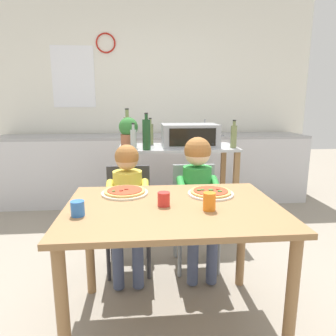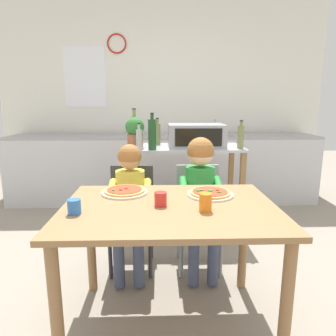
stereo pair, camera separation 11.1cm
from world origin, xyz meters
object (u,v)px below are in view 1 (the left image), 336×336
bottle_slim_sauce (234,136)px  drinking_cup_red (164,199)px  drinking_cup_blue (78,208)px  bottle_tall_green_wine (146,134)px  kitchen_island_cart (177,175)px  bottle_brown_beer (133,139)px  dining_table (173,224)px  child_in_yellow_shirt (128,196)px  drinking_cup_orange (209,201)px  dining_chair_right (195,208)px  child_in_green_shirt (198,187)px  toaster_oven (190,135)px  potted_herb_plant (129,132)px  bottle_squat_spirits (127,130)px  bottle_clear_vinegar (150,133)px  dining_chair_left (129,210)px  pizza_plate_cream (125,192)px

bottle_slim_sauce → drinking_cup_red: bottle_slim_sauce is taller
drinking_cup_blue → bottle_tall_green_wine: bearing=74.1°
kitchen_island_cart → bottle_brown_beer: bottle_brown_beer is taller
dining_table → drinking_cup_blue: drinking_cup_blue is taller
bottle_tall_green_wine → child_in_yellow_shirt: size_ratio=0.34×
bottle_slim_sauce → drinking_cup_red: bearing=-121.4°
kitchen_island_cart → drinking_cup_orange: size_ratio=12.01×
dining_chair_right → child_in_green_shirt: size_ratio=0.78×
dining_table → drinking_cup_orange: (0.19, -0.09, 0.16)m
dining_chair_right → child_in_yellow_shirt: (-0.53, -0.13, 0.16)m
toaster_oven → child_in_green_shirt: bearing=-94.1°
dining_table → dining_chair_right: 0.77m
potted_herb_plant → drinking_cup_orange: size_ratio=3.01×
potted_herb_plant → child_in_yellow_shirt: bearing=-89.3°
bottle_squat_spirits → bottle_clear_vinegar: (0.23, 0.09, -0.04)m
drinking_cup_orange → drinking_cup_blue: size_ratio=1.25×
bottle_brown_beer → dining_table: bearing=-78.7°
dining_chair_left → drinking_cup_blue: 0.90m
kitchen_island_cart → drinking_cup_orange: bearing=-90.3°
dining_table → dining_chair_right: (0.26, 0.71, -0.16)m
bottle_tall_green_wine → drinking_cup_orange: (0.30, -1.31, -0.23)m
bottle_clear_vinegar → bottle_tall_green_wine: size_ratio=0.81×
bottle_clear_vinegar → kitchen_island_cart: bearing=-33.7°
bottle_squat_spirits → bottle_clear_vinegar: bearing=20.4°
child_in_yellow_shirt → drinking_cup_red: (0.23, -0.58, 0.15)m
dining_chair_right → bottle_clear_vinegar: bearing=110.4°
dining_chair_right → pizza_plate_cream: dining_chair_right is taller
dining_chair_right → child_in_yellow_shirt: child_in_yellow_shirt is taller
child_in_yellow_shirt → pizza_plate_cream: bearing=-90.0°
bottle_squat_spirits → dining_chair_left: (0.03, -0.80, -0.56)m
bottle_tall_green_wine → child_in_green_shirt: 0.80m
bottle_brown_beer → drinking_cup_orange: (0.42, -1.28, -0.18)m
bottle_brown_beer → dining_chair_left: (-0.04, -0.49, -0.51)m
kitchen_island_cart → potted_herb_plant: size_ratio=3.98×
dining_chair_left → bottle_tall_green_wine: bearing=72.7°
bottle_brown_beer → bottle_clear_vinegar: size_ratio=0.91×
child_in_green_shirt → drinking_cup_red: child_in_green_shirt is taller
bottle_squat_spirits → drinking_cup_red: size_ratio=4.77×
kitchen_island_cart → bottle_slim_sauce: (0.53, -0.14, 0.41)m
bottle_slim_sauce → child_in_green_shirt: 0.88m
pizza_plate_cream → dining_table: bearing=-41.6°
bottle_clear_vinegar → drinking_cup_red: size_ratio=3.51×
toaster_oven → drinking_cup_orange: size_ratio=5.69×
bottle_brown_beer → dining_table: 1.26m
kitchen_island_cart → pizza_plate_cream: kitchen_island_cart is taller
bottle_slim_sauce → drinking_cup_red: size_ratio=3.43×
toaster_oven → dining_chair_right: (-0.06, -0.70, -0.52)m
kitchen_island_cart → child_in_green_shirt: size_ratio=1.12×
potted_herb_plant → dining_chair_left: (0.01, -0.65, -0.56)m
child_in_yellow_shirt → potted_herb_plant: bearing=90.7°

